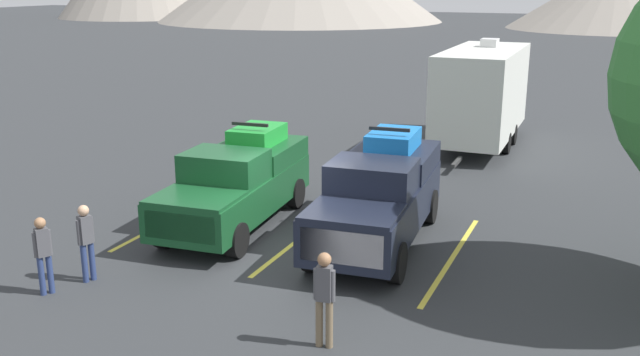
{
  "coord_description": "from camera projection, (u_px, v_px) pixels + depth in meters",
  "views": [
    {
      "loc": [
        6.69,
        -13.65,
        6.04
      ],
      "look_at": [
        0.0,
        2.0,
        1.2
      ],
      "focal_mm": 39.36,
      "sensor_mm": 36.0,
      "label": 1
    }
  ],
  "objects": [
    {
      "name": "pickup_truck_b",
      "position": [
        379.0,
        193.0,
        16.45
      ],
      "size": [
        2.49,
        5.88,
        2.6
      ],
      "color": "black",
      "rests_on": "ground"
    },
    {
      "name": "person_a",
      "position": [
        43.0,
        250.0,
        13.72
      ],
      "size": [
        0.28,
        0.32,
        1.6
      ],
      "color": "navy",
      "rests_on": "ground"
    },
    {
      "name": "lot_stripe_b",
      "position": [
        304.0,
        235.0,
        17.13
      ],
      "size": [
        0.12,
        5.5,
        0.01
      ],
      "primitive_type": "cube",
      "color": "gold",
      "rests_on": "ground"
    },
    {
      "name": "pickup_truck_a",
      "position": [
        238.0,
        181.0,
        17.72
      ],
      "size": [
        2.48,
        5.68,
        2.46
      ],
      "color": "#144723",
      "rests_on": "ground"
    },
    {
      "name": "person_c",
      "position": [
        324.0,
        293.0,
        11.7
      ],
      "size": [
        0.38,
        0.23,
        1.71
      ],
      "color": "#726047",
      "rests_on": "ground"
    },
    {
      "name": "lot_stripe_a",
      "position": [
        178.0,
        216.0,
        18.52
      ],
      "size": [
        0.12,
        5.5,
        0.01
      ],
      "primitive_type": "cube",
      "color": "gold",
      "rests_on": "ground"
    },
    {
      "name": "camper_trailer_a",
      "position": [
        482.0,
        92.0,
        25.73
      ],
      "size": [
        2.53,
        7.85,
        3.9
      ],
      "color": "silver",
      "rests_on": "ground"
    },
    {
      "name": "person_b",
      "position": [
        86.0,
        238.0,
        14.31
      ],
      "size": [
        0.27,
        0.35,
        1.65
      ],
      "color": "navy",
      "rests_on": "ground"
    },
    {
      "name": "ground_plane",
      "position": [
        286.0,
        249.0,
        16.26
      ],
      "size": [
        240.0,
        240.0,
        0.0
      ],
      "primitive_type": "plane",
      "color": "#2D3033"
    },
    {
      "name": "lot_stripe_c",
      "position": [
        452.0,
        258.0,
        15.75
      ],
      "size": [
        0.12,
        5.5,
        0.01
      ],
      "primitive_type": "cube",
      "color": "gold",
      "rests_on": "ground"
    }
  ]
}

